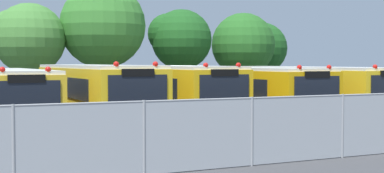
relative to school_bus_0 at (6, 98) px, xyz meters
name	(u,v)px	position (x,y,z in m)	size (l,w,h in m)	color
ground_plane	(174,125)	(6.72, 0.15, -1.32)	(160.00, 160.00, 0.00)	#424244
school_bus_0	(6,98)	(0.00, 0.00, 0.00)	(2.60, 9.44, 2.50)	yellow
school_bus_1	(94,94)	(3.30, 0.10, 0.08)	(2.61, 10.16, 2.66)	yellow
school_bus_2	(170,92)	(6.62, 0.32, 0.06)	(2.62, 9.54, 2.62)	yellow
school_bus_3	(246,91)	(10.12, -0.02, 0.02)	(2.49, 10.15, 2.54)	#EAA80C
school_bus_4	(307,89)	(13.63, 0.31, 0.03)	(2.62, 11.04, 2.55)	yellow
tree_2	(25,38)	(2.08, 9.65, 2.62)	(4.04, 3.83, 5.82)	#4C3823
tree_3	(100,25)	(6.11, 9.34, 3.40)	(4.82, 4.82, 7.11)	#4C3823
tree_4	(178,39)	(10.94, 9.42, 2.73)	(3.78, 3.64, 5.81)	#4C3823
tree_5	(243,43)	(15.26, 9.19, 2.54)	(4.00, 4.00, 5.74)	#4C3823
tree_6	(262,49)	(18.08, 11.44, 2.20)	(3.51, 3.51, 5.36)	#4C3823
chainlink_fence	(299,127)	(6.40, -9.09, -0.41)	(20.30, 0.07, 1.76)	#9EA0A3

